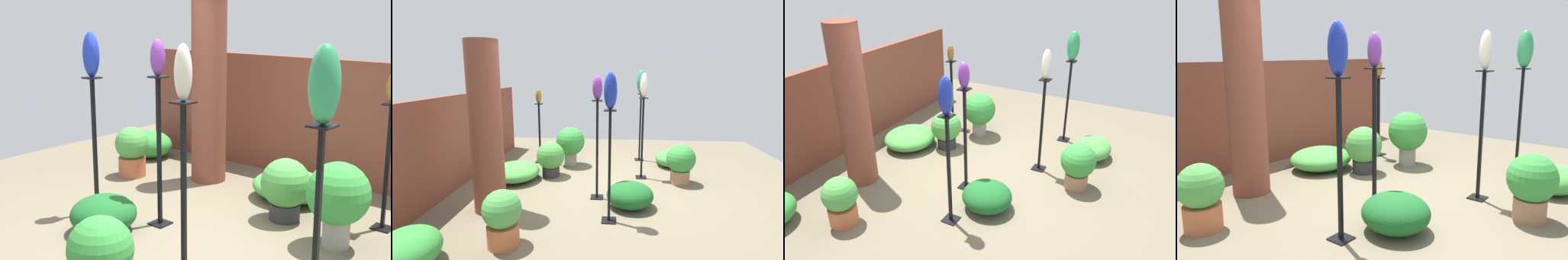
# 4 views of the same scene
# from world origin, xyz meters

# --- Properties ---
(ground_plane) EXTENTS (8.00, 8.00, 0.00)m
(ground_plane) POSITION_xyz_m (0.00, 0.00, 0.00)
(ground_plane) COLOR #6B604C
(brick_wall_back) EXTENTS (5.60, 0.12, 1.62)m
(brick_wall_back) POSITION_xyz_m (0.00, 2.56, 0.81)
(brick_wall_back) COLOR brown
(brick_wall_back) RESTS_ON ground
(brick_pillar) EXTENTS (0.46, 0.46, 2.45)m
(brick_pillar) POSITION_xyz_m (-0.96, 1.60, 1.22)
(brick_pillar) COLOR brown
(brick_pillar) RESTS_ON ground
(pedestal_cobalt) EXTENTS (0.20, 0.20, 1.54)m
(pedestal_cobalt) POSITION_xyz_m (-1.17, -0.16, 0.71)
(pedestal_cobalt) COLOR black
(pedestal_cobalt) RESTS_ON ground
(pedestal_jade) EXTENTS (0.20, 0.20, 1.54)m
(pedestal_jade) POSITION_xyz_m (1.85, -0.79, 0.71)
(pedestal_jade) COLOR black
(pedestal_jade) RESTS_ON ground
(pedestal_bronze) EXTENTS (0.20, 0.20, 1.33)m
(pedestal_bronze) POSITION_xyz_m (1.48, 1.45, 0.61)
(pedestal_bronze) COLOR black
(pedestal_bronze) RESTS_ON ground
(pedestal_violet) EXTENTS (0.20, 0.20, 1.59)m
(pedestal_violet) POSITION_xyz_m (-0.39, 0.05, 0.74)
(pedestal_violet) COLOR black
(pedestal_violet) RESTS_ON ground
(pedestal_ivory) EXTENTS (0.20, 0.20, 1.55)m
(pedestal_ivory) POSITION_xyz_m (0.64, -0.74, 0.72)
(pedestal_ivory) COLOR black
(pedestal_ivory) RESTS_ON ground
(art_vase_cobalt) EXTENTS (0.19, 0.17, 0.48)m
(art_vase_cobalt) POSITION_xyz_m (-1.17, -0.16, 1.78)
(art_vase_cobalt) COLOR #192D9E
(art_vase_cobalt) RESTS_ON pedestal_cobalt
(art_vase_jade) EXTENTS (0.20, 0.21, 0.51)m
(art_vase_jade) POSITION_xyz_m (1.85, -0.79, 1.79)
(art_vase_jade) COLOR #2D9356
(art_vase_jade) RESTS_ON pedestal_jade
(art_vase_violet) EXTENTS (0.15, 0.15, 0.37)m
(art_vase_violet) POSITION_xyz_m (-0.39, 0.05, 1.77)
(art_vase_violet) COLOR #6B2D8C
(art_vase_violet) RESTS_ON pedestal_violet
(art_vase_ivory) EXTENTS (0.14, 0.14, 0.45)m
(art_vase_ivory) POSITION_xyz_m (0.64, -0.74, 1.77)
(art_vase_ivory) COLOR beige
(art_vase_ivory) RESTS_ON pedestal_ivory
(potted_plant_mid_left) EXTENTS (0.54, 0.54, 0.69)m
(potted_plant_mid_left) POSITION_xyz_m (0.56, 1.01, 0.38)
(potted_plant_mid_left) COLOR #2D2D33
(potted_plant_mid_left) RESTS_ON ground
(potted_plant_near_pillar) EXTENTS (0.61, 0.61, 0.85)m
(potted_plant_near_pillar) POSITION_xyz_m (1.30, 0.73, 0.51)
(potted_plant_near_pillar) COLOR gray
(potted_plant_near_pillar) RESTS_ON ground
(potted_plant_front_right) EXTENTS (0.52, 0.52, 0.73)m
(potted_plant_front_right) POSITION_xyz_m (0.39, -1.42, 0.41)
(potted_plant_front_right) COLOR #936B4C
(potted_plant_front_right) RESTS_ON ground
(potted_plant_front_left) EXTENTS (0.46, 0.46, 0.68)m
(potted_plant_front_left) POSITION_xyz_m (-1.88, 1.06, 0.37)
(potted_plant_front_left) COLOR #B25B38
(potted_plant_front_left) RESTS_ON ground
(foliage_bed_west) EXTENTS (0.76, 0.66, 0.41)m
(foliage_bed_west) POSITION_xyz_m (-2.38, 1.90, 0.21)
(foliage_bed_west) COLOR #338C38
(foliage_bed_west) RESTS_ON ground
(foliage_bed_center) EXTENTS (0.95, 0.89, 0.33)m
(foliage_bed_center) POSITION_xyz_m (0.29, 1.63, 0.17)
(foliage_bed_center) COLOR #479942
(foliage_bed_center) RESTS_ON ground
(foliage_bed_rear) EXTENTS (0.67, 0.70, 0.39)m
(foliage_bed_rear) POSITION_xyz_m (-0.70, -0.46, 0.19)
(foliage_bed_rear) COLOR #195923
(foliage_bed_rear) RESTS_ON ground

